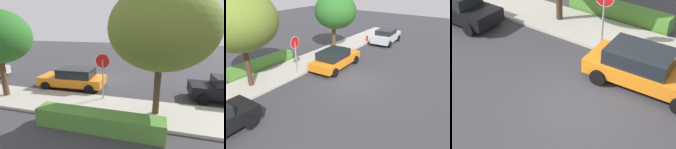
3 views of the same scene
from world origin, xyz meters
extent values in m
plane|color=#38383D|center=(0.00, 0.00, 0.00)|extent=(60.00, 60.00, 0.00)
cube|color=#B2ADA3|center=(0.00, 4.87, 0.07)|extent=(32.00, 2.82, 0.14)
cylinder|color=gray|center=(-1.39, 3.83, 1.23)|extent=(0.08, 0.08, 2.46)
cube|color=orange|center=(1.38, 2.39, 0.59)|extent=(4.64, 2.06, 0.58)
cube|color=black|center=(1.04, 2.37, 1.17)|extent=(2.47, 1.73, 0.58)
cylinder|color=black|center=(-0.21, 3.23, 0.32)|extent=(0.65, 0.25, 0.64)
cylinder|color=black|center=(-0.12, 1.40, 0.32)|extent=(0.65, 0.25, 0.64)
cube|color=black|center=(-8.44, 2.05, 0.63)|extent=(4.23, 1.76, 0.65)
cylinder|color=black|center=(-7.02, 2.92, 0.32)|extent=(0.64, 0.23, 0.64)
cylinder|color=black|center=(-7.00, 1.21, 0.32)|extent=(0.64, 0.23, 0.64)
cylinder|color=black|center=(-9.89, 2.89, 0.32)|extent=(0.64, 0.23, 0.64)
cube|color=#4C8433|center=(-2.13, 6.81, 0.41)|extent=(5.53, 0.84, 0.82)
camera|label=1|loc=(-4.44, 12.98, 4.34)|focal=28.00mm
camera|label=2|loc=(-11.43, -6.85, 6.47)|focal=35.00mm
camera|label=3|loc=(4.89, -7.86, 7.83)|focal=55.00mm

